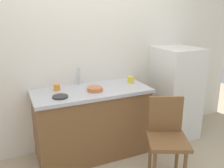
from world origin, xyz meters
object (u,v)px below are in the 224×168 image
(refrigerator, at_px, (175,93))
(cup_orange, at_px, (57,87))
(cup_yellow, at_px, (131,80))
(chair, at_px, (167,136))
(hotplate, at_px, (60,97))
(terracotta_bowl, at_px, (95,89))

(refrigerator, xyz_separation_m, cup_orange, (-1.64, 0.14, 0.25))
(cup_yellow, bearing_deg, refrigerator, -4.42)
(chair, bearing_deg, hotplate, 171.22)
(cup_yellow, bearing_deg, terracotta_bowl, -166.47)
(chair, bearing_deg, cup_orange, 160.66)
(terracotta_bowl, height_order, hotplate, terracotta_bowl)
(chair, height_order, cup_orange, cup_orange)
(chair, relative_size, terracotta_bowl, 4.98)
(refrigerator, distance_m, chair, 1.06)
(refrigerator, relative_size, hotplate, 7.52)
(cup_orange, bearing_deg, hotplate, -94.85)
(chair, height_order, cup_yellow, cup_yellow)
(chair, distance_m, cup_orange, 1.36)
(refrigerator, distance_m, terracotta_bowl, 1.27)
(terracotta_bowl, xyz_separation_m, hotplate, (-0.42, -0.06, -0.01))
(hotplate, distance_m, cup_orange, 0.27)
(cup_orange, xyz_separation_m, cup_yellow, (0.94, -0.08, 0.01))
(terracotta_bowl, distance_m, cup_orange, 0.45)
(chair, bearing_deg, cup_yellow, 114.08)
(cup_yellow, bearing_deg, cup_orange, 175.00)
(cup_orange, distance_m, cup_yellow, 0.95)
(terracotta_bowl, height_order, cup_yellow, cup_yellow)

